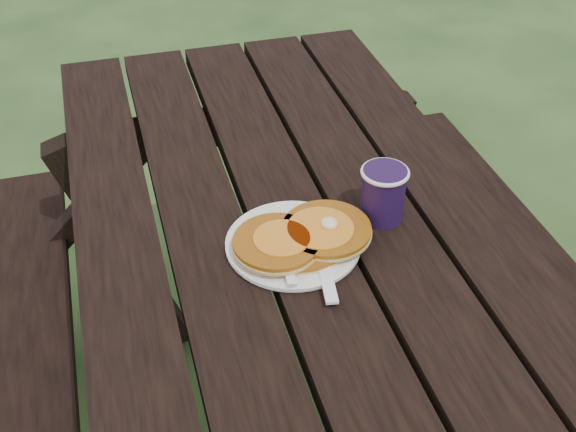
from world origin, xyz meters
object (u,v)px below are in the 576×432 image
object	(u,v)px
picnic_table	(316,427)
plate	(293,244)
pancake_stack	(304,237)
coffee_cup	(383,191)

from	to	relation	value
picnic_table	plate	xyz separation A→B (m)	(-0.02, 0.10, 0.39)
pancake_stack	plate	bearing A→B (deg)	151.08
picnic_table	coffee_cup	distance (m)	0.48
pancake_stack	coffee_cup	xyz separation A→B (m)	(0.16, 0.04, 0.03)
pancake_stack	coffee_cup	size ratio (longest dim) A/B	2.37
coffee_cup	pancake_stack	bearing A→B (deg)	-164.12
plate	pancake_stack	world-z (taller)	pancake_stack
plate	coffee_cup	distance (m)	0.18
picnic_table	pancake_stack	world-z (taller)	pancake_stack
plate	pancake_stack	size ratio (longest dim) A/B	0.93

